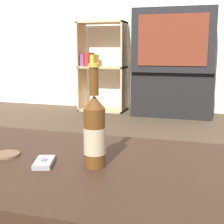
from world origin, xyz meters
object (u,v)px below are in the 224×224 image
at_px(television, 174,41).
at_px(cell_phone, 44,162).
at_px(tv_stand, 172,94).
at_px(beer_bottle, 95,131).
at_px(bookshelf, 100,66).

distance_m(television, cell_phone, 2.82).
relative_size(tv_stand, cell_phone, 8.41).
distance_m(tv_stand, beer_bottle, 2.78).
bearing_deg(cell_phone, tv_stand, 70.98).
xyz_separation_m(bookshelf, beer_bottle, (0.91, -2.82, -0.03)).
xyz_separation_m(tv_stand, bookshelf, (-0.88, 0.06, 0.30)).
relative_size(bookshelf, beer_bottle, 3.61).
relative_size(tv_stand, television, 1.02).
height_order(television, cell_phone, television).
bearing_deg(bookshelf, television, -4.23).
bearing_deg(cell_phone, television, 70.97).
height_order(tv_stand, television, television).
xyz_separation_m(tv_stand, beer_bottle, (0.03, -2.76, 0.27)).
xyz_separation_m(television, bookshelf, (-0.88, 0.07, -0.29)).
bearing_deg(beer_bottle, television, 90.55).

